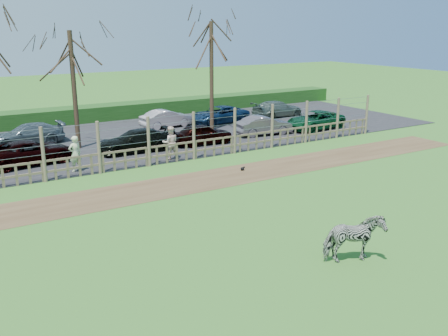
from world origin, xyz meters
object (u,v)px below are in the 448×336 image
tree_right (211,50)px  visitor_b (170,143)px  car_5 (264,125)px  zebra (354,239)px  car_3 (136,141)px  car_6 (315,120)px  car_11 (167,119)px  visitor_a (75,154)px  car_4 (203,134)px  car_13 (277,109)px  car_9 (28,134)px  car_2 (31,152)px  crow (243,169)px  car_12 (219,115)px

tree_right → visitor_b: tree_right is taller
tree_right → car_5: bearing=-55.5°
tree_right → zebra: (-5.98, -18.81, -4.51)m
car_3 → car_6: same height
car_6 → car_11: same height
visitor_a → car_4: bearing=179.7°
car_3 → car_4: (4.03, -0.32, 0.00)m
visitor_b → car_4: (3.06, 2.11, -0.26)m
tree_right → car_5: tree_right is taller
visitor_b → car_13: (12.32, 7.18, -0.26)m
visitor_b → car_6: (11.63, 2.09, -0.26)m
car_9 → car_3: bearing=43.6°
car_5 → car_2: bearing=95.8°
car_13 → car_5: bearing=133.7°
car_4 → car_9: (-8.78, 5.18, 0.00)m
car_5 → car_9: (-13.36, 4.90, 0.00)m
visitor_b → car_13: 14.26m
zebra → car_6: size_ratio=0.40×
tree_right → car_9: bearing=170.5°
tree_right → zebra: tree_right is taller
car_5 → car_6: (3.99, -0.31, 0.00)m
zebra → car_3: bearing=19.7°
zebra → visitor_a: bearing=35.7°
car_6 → crow: bearing=-65.6°
visitor_a → car_5: 12.66m
car_4 → car_11: 5.68m
car_5 → car_6: bearing=-87.1°
car_4 → car_6: bearing=-86.6°
car_2 → car_6: bearing=-99.7°
visitor_a → car_6: size_ratio=0.40×
crow → visitor_b: bearing=119.7°
car_5 → car_12: (-0.46, 4.77, 0.00)m
car_11 → visitor_a: bearing=126.1°
car_12 → car_3: bearing=-63.1°
visitor_a → crow: (6.92, -3.89, -0.81)m
zebra → car_6: bearing=-20.1°
zebra → car_2: bearing=38.0°
tree_right → car_4: tree_right is taller
car_2 → car_9: bearing=-16.0°
car_6 → car_12: size_ratio=1.00×
visitor_b → crow: 4.28m
visitor_a → crow: 7.98m
car_9 → car_2: bearing=-9.3°
car_2 → car_13: same height
visitor_a → car_3: (3.87, 2.19, -0.26)m
car_2 → car_12: (13.57, 4.40, 0.00)m
tree_right → visitor_a: (-10.40, -5.17, -4.34)m
visitor_a → zebra: bearing=94.3°
car_6 → car_13: size_ratio=1.04×
car_2 → car_5: (14.03, -0.37, 0.00)m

